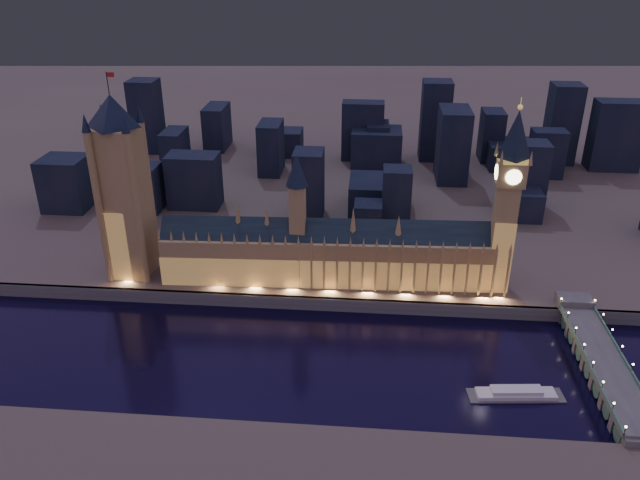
# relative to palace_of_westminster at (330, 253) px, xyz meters

# --- Properties ---
(ground_plane) EXTENTS (2000.00, 2000.00, 0.00)m
(ground_plane) POSITION_rel_palace_of_westminster_xyz_m (-10.52, -61.74, -26.37)
(ground_plane) COLOR black
(ground_plane) RESTS_ON ground
(north_bank) EXTENTS (2000.00, 960.00, 8.00)m
(north_bank) POSITION_rel_palace_of_westminster_xyz_m (-10.52, 458.26, -22.37)
(north_bank) COLOR #523D40
(north_bank) RESTS_ON ground
(embankment_wall) EXTENTS (2000.00, 2.50, 8.00)m
(embankment_wall) POSITION_rel_palace_of_westminster_xyz_m (-10.52, -20.74, -22.37)
(embankment_wall) COLOR #49484E
(embankment_wall) RESTS_ON ground
(palace_of_westminster) EXTENTS (202.00, 27.64, 78.00)m
(palace_of_westminster) POSITION_rel_palace_of_westminster_xyz_m (0.00, 0.00, 0.00)
(palace_of_westminster) COLOR olive
(palace_of_westminster) RESTS_ON north_bank
(victoria_tower) EXTENTS (31.68, 31.68, 121.41)m
(victoria_tower) POSITION_rel_palace_of_westminster_xyz_m (-120.52, 0.18, 41.88)
(victoria_tower) COLOR olive
(victoria_tower) RESTS_ON north_bank
(elizabeth_tower) EXTENTS (18.00, 18.00, 112.06)m
(elizabeth_tower) POSITION_rel_palace_of_westminster_xyz_m (97.48, 0.18, 44.17)
(elizabeth_tower) COLOR olive
(elizabeth_tower) RESTS_ON north_bank
(westminster_bridge) EXTENTS (18.92, 113.00, 15.90)m
(westminster_bridge) POSITION_rel_palace_of_westminster_xyz_m (138.12, -65.19, -20.38)
(westminster_bridge) COLOR #49484E
(westminster_bridge) RESTS_ON ground
(river_boat) EXTENTS (45.45, 14.64, 4.50)m
(river_boat) POSITION_rel_palace_of_westminster_xyz_m (93.66, -88.00, -24.81)
(river_boat) COLOR #49484E
(river_boat) RESTS_ON ground
(city_backdrop) EXTENTS (477.18, 215.63, 71.59)m
(city_backdrop) POSITION_rel_palace_of_westminster_xyz_m (29.66, 185.11, 4.66)
(city_backdrop) COLOR black
(city_backdrop) RESTS_ON north_bank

